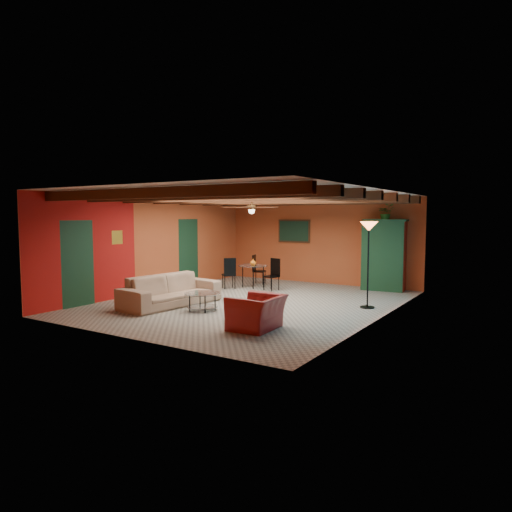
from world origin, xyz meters
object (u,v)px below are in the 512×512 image
Objects in this scene: coffee_table at (203,302)px; potted_plant at (386,213)px; sofa at (171,290)px; vase at (253,253)px; armoire at (385,256)px; armchair at (257,312)px; dining_table at (253,272)px; floor_lamp at (368,265)px.

potted_plant is (2.62, 5.12, 2.03)m from coffee_table.
vase is at bearing 3.73° from sofa.
armchair is at bearing -102.46° from armoire.
armoire is at bearing -29.49° from sofa.
sofa is 6.26m from armoire.
sofa reaches higher than armchair.
coffee_table is at bearing -76.00° from dining_table.
armoire reaches higher than sofa.
vase reaches higher than coffee_table.
coffee_table is 5.81m from armoire.
floor_lamp is 3.09m from potted_plant.
armchair is at bearing -56.65° from dining_table.
armoire reaches higher than vase.
armchair is at bearing -99.98° from sofa.
floor_lamp is 4.11× the size of potted_plant.
floor_lamp is at bearing -54.97° from sofa.
dining_table is at bearing 104.00° from coffee_table.
armoire is 10.29× the size of vase.
armchair is 0.56× the size of dining_table.
vase is (0.00, 0.00, 0.56)m from dining_table.
floor_lamp is (0.45, -2.80, 0.02)m from armoire.
vase is (-2.84, 4.31, 0.70)m from armchair.
vase is at bearing -155.19° from potted_plant.
sofa is 1.24× the size of floor_lamp.
coffee_table is 3.63m from dining_table.
dining_table is at bearing -155.19° from potted_plant.
coffee_table is at bearing -88.18° from sofa.
potted_plant reaches higher than armchair.
armchair is 2.12m from coffee_table.
sofa is at bearing -132.10° from armoire.
potted_plant is at bearing 24.81° from vase.
armoire is (3.49, 1.61, 0.53)m from dining_table.
sofa is 6.50m from potted_plant.
sofa is at bearing -125.93° from potted_plant.
coffee_table is (-1.96, 0.80, -0.11)m from armchair.
vase reaches higher than sofa.
vase is at bearing 163.19° from floor_lamp.
sofa is at bearing -92.71° from vase.
vase is at bearing 104.00° from coffee_table.
armchair is 5.15× the size of vase.
potted_plant is (3.49, 1.61, 1.78)m from dining_table.
armchair is 1.21× the size of coffee_table.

